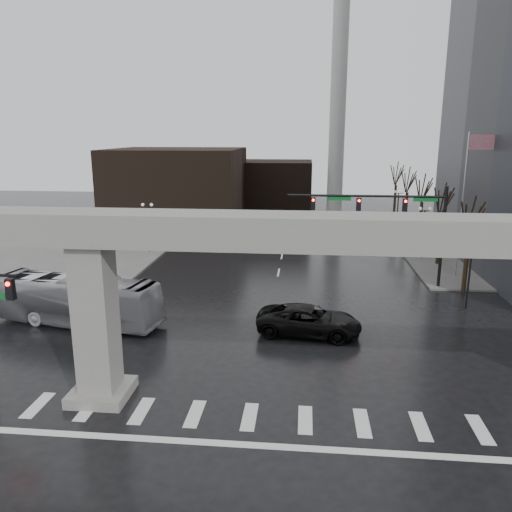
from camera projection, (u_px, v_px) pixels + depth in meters
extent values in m
plane|color=black|center=(252.00, 405.00, 22.50)|extent=(160.00, 160.00, 0.00)
cube|color=slate|center=(68.00, 234.00, 59.73)|extent=(28.00, 36.00, 0.15)
cube|color=gray|center=(252.00, 231.00, 20.57)|extent=(48.00, 2.20, 1.40)
cube|color=gray|center=(96.00, 323.00, 22.29)|extent=(1.60, 1.60, 7.30)
cube|color=gray|center=(102.00, 392.00, 23.11)|extent=(2.60, 2.60, 0.50)
cube|color=black|center=(177.00, 189.00, 63.20)|extent=(16.00, 14.00, 10.00)
cube|color=black|center=(276.00, 189.00, 71.95)|extent=(10.00, 10.00, 8.00)
cylinder|color=#B8B8B4|center=(338.00, 108.00, 62.75)|extent=(2.00, 2.00, 30.00)
cylinder|color=gray|center=(334.00, 220.00, 66.21)|extent=(3.60, 3.60, 1.20)
cylinder|color=black|center=(442.00, 238.00, 38.47)|extent=(0.24, 0.24, 8.00)
cylinder|color=black|center=(366.00, 196.00, 38.28)|extent=(12.00, 0.18, 0.18)
cube|color=black|center=(405.00, 205.00, 38.15)|extent=(0.35, 0.30, 1.00)
cube|color=black|center=(359.00, 204.00, 38.48)|extent=(0.35, 0.30, 1.00)
cube|color=black|center=(313.00, 204.00, 38.81)|extent=(0.35, 0.30, 1.00)
sphere|color=#FF0C05|center=(406.00, 201.00, 37.90)|extent=(0.20, 0.20, 0.20)
cube|color=#0D5C22|center=(426.00, 199.00, 37.90)|extent=(1.80, 0.05, 0.35)
cube|color=#0D5C22|center=(339.00, 198.00, 38.52)|extent=(1.80, 0.05, 0.35)
cube|color=black|center=(10.00, 289.00, 22.86)|extent=(0.35, 0.30, 1.00)
cylinder|color=silver|center=(462.00, 207.00, 40.87)|extent=(0.12, 0.12, 12.00)
cube|color=#AC1226|center=(481.00, 142.00, 39.53)|extent=(2.00, 0.03, 1.20)
cylinder|color=black|center=(469.00, 276.00, 34.16)|extent=(0.14, 0.14, 4.80)
cube|color=black|center=(473.00, 242.00, 33.59)|extent=(0.90, 0.06, 0.06)
sphere|color=silver|center=(466.00, 239.00, 33.59)|extent=(0.32, 0.32, 0.32)
sphere|color=silver|center=(480.00, 239.00, 33.50)|extent=(0.32, 0.32, 0.32)
cylinder|color=black|center=(423.00, 235.00, 47.68)|extent=(0.14, 0.14, 4.80)
cube|color=black|center=(425.00, 211.00, 47.11)|extent=(0.90, 0.06, 0.06)
sphere|color=silver|center=(420.00, 209.00, 47.11)|extent=(0.32, 0.32, 0.32)
sphere|color=silver|center=(430.00, 209.00, 47.02)|extent=(0.32, 0.32, 0.32)
cylinder|color=black|center=(397.00, 212.00, 61.20)|extent=(0.14, 0.14, 4.80)
cube|color=black|center=(399.00, 193.00, 60.64)|extent=(0.90, 0.06, 0.06)
sphere|color=silver|center=(395.00, 192.00, 60.63)|extent=(0.32, 0.32, 0.32)
sphere|color=silver|center=(403.00, 192.00, 60.54)|extent=(0.32, 0.32, 0.32)
cylinder|color=black|center=(90.00, 266.00, 36.73)|extent=(0.14, 0.14, 4.80)
cube|color=black|center=(88.00, 234.00, 36.17)|extent=(0.90, 0.06, 0.06)
sphere|color=silver|center=(81.00, 232.00, 36.16)|extent=(0.32, 0.32, 0.32)
sphere|color=silver|center=(93.00, 232.00, 36.08)|extent=(0.32, 0.32, 0.32)
cylinder|color=black|center=(148.00, 230.00, 50.26)|extent=(0.14, 0.14, 4.80)
cube|color=black|center=(147.00, 207.00, 49.69)|extent=(0.90, 0.06, 0.06)
sphere|color=silver|center=(143.00, 205.00, 49.68)|extent=(0.32, 0.32, 0.32)
sphere|color=silver|center=(151.00, 205.00, 49.60)|extent=(0.32, 0.32, 0.32)
cylinder|color=black|center=(182.00, 209.00, 63.78)|extent=(0.14, 0.14, 4.80)
cube|color=black|center=(181.00, 191.00, 63.21)|extent=(0.90, 0.06, 0.06)
sphere|color=silver|center=(178.00, 189.00, 63.21)|extent=(0.32, 0.32, 0.32)
sphere|color=silver|center=(185.00, 189.00, 63.12)|extent=(0.32, 0.32, 0.32)
cylinder|color=black|center=(466.00, 263.00, 37.95)|extent=(0.34, 0.34, 4.55)
cylinder|color=black|center=(471.00, 214.00, 37.05)|extent=(0.12, 1.52, 2.98)
cylinder|color=black|center=(477.00, 217.00, 37.30)|extent=(0.83, 1.14, 2.51)
cylinder|color=black|center=(439.00, 240.00, 45.67)|extent=(0.34, 0.34, 4.66)
cylinder|color=black|center=(443.00, 199.00, 44.75)|extent=(0.12, 1.55, 3.05)
cylinder|color=black|center=(448.00, 201.00, 45.00)|extent=(0.85, 1.16, 2.57)
cylinder|color=black|center=(420.00, 224.00, 53.38)|extent=(0.34, 0.34, 4.76)
cylinder|color=black|center=(423.00, 188.00, 52.44)|extent=(0.12, 1.59, 3.11)
cylinder|color=black|center=(427.00, 190.00, 52.70)|extent=(0.86, 1.18, 2.62)
cylinder|color=black|center=(406.00, 212.00, 61.10)|extent=(0.34, 0.34, 4.87)
cylinder|color=black|center=(408.00, 180.00, 60.14)|extent=(0.12, 1.62, 3.18)
cylinder|color=black|center=(412.00, 181.00, 60.39)|extent=(0.88, 1.20, 2.68)
cylinder|color=black|center=(395.00, 203.00, 68.81)|extent=(0.34, 0.34, 4.97)
cylinder|color=black|center=(397.00, 173.00, 67.83)|extent=(0.12, 1.65, 3.25)
cylinder|color=black|center=(400.00, 175.00, 68.09)|extent=(0.89, 1.23, 2.74)
imported|color=black|center=(309.00, 321.00, 30.17)|extent=(6.58, 3.60, 1.75)
imported|color=#B2B1B6|center=(75.00, 300.00, 31.73)|extent=(11.65, 4.75, 3.16)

